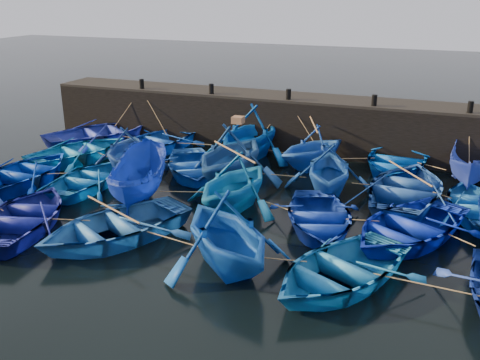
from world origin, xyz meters
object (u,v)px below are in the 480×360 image
(boat_0, at_px, (101,133))
(boat_8, at_px, (191,165))
(wooden_crate, at_px, (238,120))
(boat_13, at_px, (25,172))

(boat_0, height_order, boat_8, boat_0)
(boat_0, bearing_deg, boat_8, -171.06)
(boat_0, distance_m, wooden_crate, 9.54)
(boat_0, distance_m, boat_8, 7.18)
(wooden_crate, bearing_deg, boat_8, 175.64)
(boat_0, xyz_separation_m, boat_13, (0.67, -6.25, -0.07))
(boat_8, height_order, wooden_crate, wooden_crate)
(boat_13, relative_size, wooden_crate, 11.37)
(boat_0, relative_size, boat_8, 1.25)
(boat_13, bearing_deg, boat_0, -83.46)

